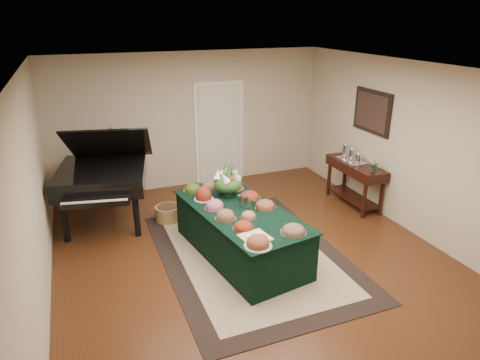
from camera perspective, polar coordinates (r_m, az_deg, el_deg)
name	(u,v)px	position (r m, az deg, el deg)	size (l,w,h in m)	color
ground	(247,251)	(6.55, 0.98, -9.48)	(6.00, 6.00, 0.00)	black
area_rug	(251,255)	(6.46, 1.49, -9.92)	(2.54, 3.55, 0.01)	black
kitchen_doorway	(220,134)	(8.93, -2.74, 6.15)	(1.05, 0.07, 2.10)	white
buffet_table	(240,233)	(6.29, 0.04, -7.02)	(1.45, 2.46, 0.74)	black
food_platters	(236,206)	(6.12, -0.57, -3.52)	(1.16, 2.30, 0.15)	#AFB8AE
cutting_board	(254,235)	(5.39, 1.94, -7.36)	(0.39, 0.39, 0.10)	tan
green_goblets	(246,203)	(6.14, 0.87, -3.04)	(0.20, 0.31, 0.18)	black
floral_centerpiece	(228,180)	(6.50, -1.60, 0.01)	(0.44, 0.44, 0.44)	black
grand_piano	(103,175)	(7.42, -17.84, 0.61)	(1.78, 1.91, 1.73)	black
wicker_basket	(168,213)	(7.51, -9.61, -4.42)	(0.42, 0.42, 0.26)	olive
mahogany_sideboard	(355,173)	(8.11, 15.12, 0.95)	(0.45, 1.31, 0.82)	black
tea_service	(351,154)	(8.15, 14.60, 3.36)	(0.34, 0.58, 0.30)	silver
pink_bouquet	(374,164)	(7.66, 17.41, 2.07)	(0.16, 0.16, 0.21)	black
wall_painting	(372,112)	(7.94, 17.20, 8.71)	(0.05, 0.95, 0.75)	black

